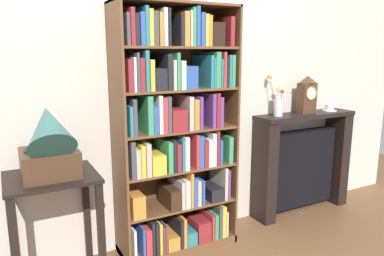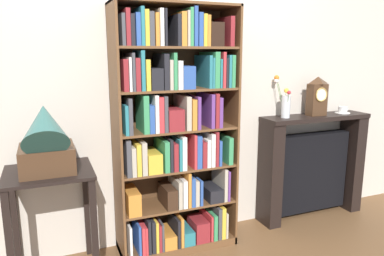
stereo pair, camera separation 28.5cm
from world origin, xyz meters
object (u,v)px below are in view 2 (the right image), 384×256
Objects in this scene: gramophone at (46,141)px; fireplace_mantel at (311,166)px; bookshelf at (175,135)px; mantel_clock at (317,96)px; teacup_with_saucer at (343,110)px; side_table_left at (51,199)px; flower_vase at (285,103)px.

gramophone reaches higher than fireplace_mantel.
bookshelf is 1.42m from mantel_clock.
teacup_with_saucer is at bearing 1.94° from bookshelf.
side_table_left is at bearing -177.46° from teacup_with_saucer.
bookshelf is 1.07m from flower_vase.
bookshelf is 3.49× the size of gramophone.
fireplace_mantel reaches higher than side_table_left.
bookshelf is 5.35× the size of mantel_clock.
flower_vase reaches higher than gramophone.
fireplace_mantel is at bearing 3.41° from side_table_left.
fireplace_mantel is at bearing 2.39° from flower_vase.
mantel_clock is (1.40, 0.06, 0.23)m from bookshelf.
flower_vase is 2.66× the size of teacup_with_saucer.
gramophone is (-0.92, -0.12, 0.07)m from bookshelf.
teacup_with_saucer is (0.32, 0.00, -0.15)m from mantel_clock.
bookshelf is 1.77× the size of fireplace_mantel.
side_table_left is 1.43× the size of gramophone.
flower_vase reaches higher than fireplace_mantel.
mantel_clock is at bearing 4.26° from gramophone.
gramophone is at bearing -176.20° from teacup_with_saucer.
gramophone reaches higher than teacup_with_saucer.
bookshelf is 2.45× the size of side_table_left.
teacup_with_saucer is (1.72, 0.06, 0.08)m from bookshelf.
mantel_clock is (2.32, 0.11, 0.59)m from side_table_left.
bookshelf is at bearing -177.72° from mantel_clock.
mantel_clock is at bearing -179.56° from teacup_with_saucer.
side_table_left is 2.05m from flower_vase.
mantel_clock is at bearing 2.82° from side_table_left.
flower_vase reaches higher than side_table_left.
bookshelf reaches higher than mantel_clock.
gramophone is 3.88× the size of teacup_with_saucer.
flower_vase is at bearing 179.39° from teacup_with_saucer.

